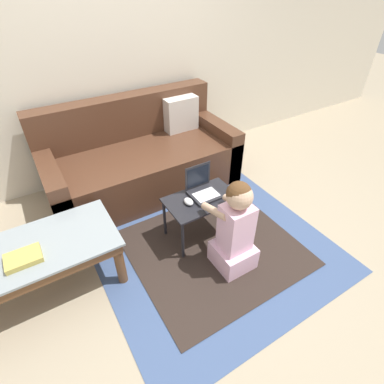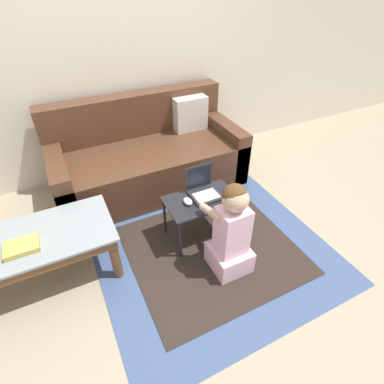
{
  "view_description": "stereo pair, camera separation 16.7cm",
  "coord_description": "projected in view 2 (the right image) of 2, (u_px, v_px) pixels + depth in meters",
  "views": [
    {
      "loc": [
        -0.94,
        -1.45,
        1.92
      ],
      "look_at": [
        0.06,
        0.19,
        0.46
      ],
      "focal_mm": 28.0,
      "sensor_mm": 36.0,
      "label": 1
    },
    {
      "loc": [
        -0.79,
        -1.53,
        1.92
      ],
      "look_at": [
        0.06,
        0.19,
        0.46
      ],
      "focal_mm": 28.0,
      "sensor_mm": 36.0,
      "label": 2
    }
  ],
  "objects": [
    {
      "name": "ground_plane",
      "position": [
        195.0,
        249.0,
        2.54
      ],
      "size": [
        16.0,
        16.0,
        0.0
      ],
      "primitive_type": "plane",
      "color": "gray"
    },
    {
      "name": "wall_back",
      "position": [
        123.0,
        51.0,
        2.91
      ],
      "size": [
        9.0,
        0.06,
        2.5
      ],
      "color": "beige",
      "rests_on": "ground_plane"
    },
    {
      "name": "area_rug",
      "position": [
        212.0,
        249.0,
        2.53
      ],
      "size": [
        1.85,
        1.71,
        0.01
      ],
      "color": "#3D517A",
      "rests_on": "ground_plane"
    },
    {
      "name": "couch",
      "position": [
        148.0,
        157.0,
        3.14
      ],
      "size": [
        1.89,
        0.9,
        0.89
      ],
      "color": "#4C2D1E",
      "rests_on": "ground_plane"
    },
    {
      "name": "coffee_table",
      "position": [
        32.0,
        245.0,
        2.09
      ],
      "size": [
        1.12,
        0.56,
        0.42
      ],
      "color": "gray",
      "rests_on": "ground_plane"
    },
    {
      "name": "laptop_desk",
      "position": [
        201.0,
        204.0,
        2.47
      ],
      "size": [
        0.59,
        0.36,
        0.4
      ],
      "color": "black",
      "rests_on": "ground_plane"
    },
    {
      "name": "laptop",
      "position": [
        204.0,
        191.0,
        2.47
      ],
      "size": [
        0.24,
        0.23,
        0.24
      ],
      "color": "#232328",
      "rests_on": "laptop_desk"
    },
    {
      "name": "computer_mouse",
      "position": [
        188.0,
        201.0,
        2.38
      ],
      "size": [
        0.07,
        0.1,
        0.04
      ],
      "color": "silver",
      "rests_on": "laptop_desk"
    },
    {
      "name": "person_seated",
      "position": [
        231.0,
        232.0,
        2.18
      ],
      "size": [
        0.29,
        0.43,
        0.79
      ],
      "color": "#E5B2CC",
      "rests_on": "ground_plane"
    },
    {
      "name": "book_on_table",
      "position": [
        22.0,
        247.0,
        1.97
      ],
      "size": [
        0.22,
        0.16,
        0.04
      ],
      "color": "tan",
      "rests_on": "coffee_table"
    }
  ]
}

